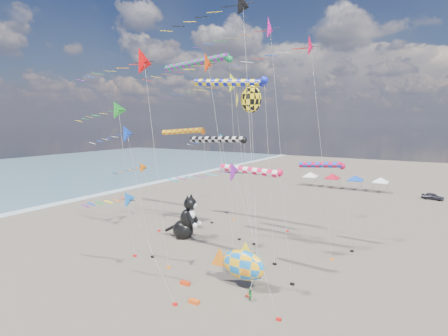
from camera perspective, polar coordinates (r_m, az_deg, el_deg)
The scene contains 30 objects.
ground at distance 30.07m, azimuth -12.01°, elevation -22.15°, with size 260.00×260.00×0.00m, color brown.
delta_kite_0 at distance 30.83m, azimuth -14.84°, elevation -5.63°, with size 9.06×1.59×9.14m.
delta_kite_1 at distance 49.59m, azimuth 6.88°, elevation 21.46°, with size 14.75×3.01×28.55m.
delta_kite_2 at distance 27.56m, azimuth -0.95°, elevation -1.10°, with size 10.60×1.78×11.95m.
delta_kite_3 at distance 53.68m, azimuth -1.93°, elevation 4.48°, with size 8.96×1.71×13.22m.
delta_kite_4 at distance 37.08m, azimuth -13.75°, elevation 16.23°, with size 12.76×2.87×22.23m.
delta_kite_5 at distance 40.67m, azimuth -18.20°, elevation 8.58°, with size 9.47×2.14×17.21m.
delta_kite_6 at distance 39.80m, azimuth 0.35°, elevation 13.22°, with size 11.87×2.31×20.24m.
delta_kite_7 at distance 36.14m, azimuth 0.90°, elevation 24.72°, with size 12.11×2.60×27.07m.
delta_kite_8 at distance 49.77m, azimuth -13.79°, elevation -0.45°, with size 8.13×1.71×9.32m.
delta_kite_9 at distance 39.87m, azimuth 12.00°, elevation 18.23°, with size 12.62×2.34×23.82m.
delta_kite_10 at distance 40.43m, azimuth -16.21°, elevation 5.00°, with size 9.44×2.14×14.59m.
delta_kite_11 at distance 37.72m, azimuth -2.83°, elevation 16.19°, with size 11.07×2.25×21.95m.
windsock_0 at distance 52.73m, azimuth -6.44°, elevation 5.91°, with size 9.11×0.80×13.83m.
windsock_1 at distance 42.28m, azimuth 15.91°, elevation 0.38°, with size 6.72×0.71×10.19m.
windsock_2 at distance 32.84m, azimuth 4.64°, elevation -0.55°, with size 7.82×0.71×10.64m.
windsock_3 at distance 46.40m, azimuth -4.23°, elevation 16.70°, with size 11.75×0.87×22.73m.
windsock_4 at distance 37.73m, azimuth 1.35°, elevation 13.68°, with size 9.89×0.81×19.34m.
windsock_5 at distance 43.47m, azimuth -0.85°, elevation 4.61°, with size 9.50×0.79×13.05m.
angelfish_kite at distance 34.64m, azimuth 4.11°, elevation 10.91°, with size 3.74×3.02×18.32m.
cat_inflatable at distance 45.07m, azimuth -6.40°, elevation -7.85°, with size 4.29×2.15×5.79m, color black, non-canonical shape.
fish_inflatable at distance 32.10m, azimuth 3.13°, elevation -15.44°, with size 5.51×2.11×4.40m.
person_adult at distance 35.48m, azimuth 0.83°, elevation -15.62°, with size 0.63×0.41×1.73m, color slate.
child_green at distance 30.92m, azimuth 4.22°, elevation -20.02°, with size 0.50×0.39×1.04m, color #238336.
child_blue at distance 37.26m, azimuth 1.36°, elevation -15.08°, with size 0.57×0.24×0.97m, color #1C3C98.
kite_bag_0 at distance 33.86m, azimuth -6.39°, elevation -18.18°, with size 0.90×0.44×0.30m, color red.
kite_bag_1 at distance 37.07m, azimuth 1.63°, elevation -15.77°, with size 0.90×0.44×0.30m, color black.
kite_bag_2 at distance 30.83m, azimuth -4.92°, elevation -20.89°, with size 0.90×0.44×0.30m, color #DE4E12.
tent_row at distance 81.44m, azimuth 18.97°, elevation -1.12°, with size 19.20×4.20×3.80m.
parked_car at distance 78.16m, azimuth 30.91°, elevation -4.00°, with size 1.53×3.81×1.30m, color #26262D.
Camera 1 is at (18.14, -18.87, 14.81)m, focal length 28.00 mm.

